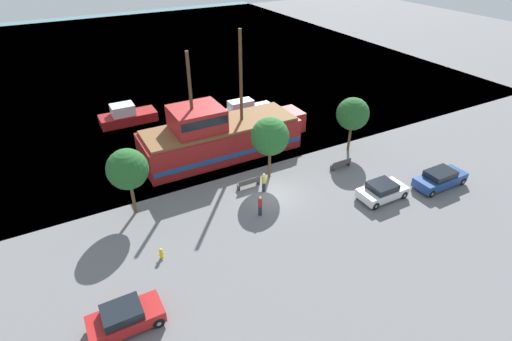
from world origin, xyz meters
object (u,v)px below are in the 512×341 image
object	(u,v)px
moored_boat_dockside	(244,110)
bench_promenade_east	(341,164)
moored_boat_outer	(127,116)
fire_hydrant	(161,253)
parked_car_curb_rear	(125,318)
parked_car_curb_front	(440,178)
parked_car_curb_mid	(382,191)
pedestrian_walking_near	(260,206)
pirate_ship	(219,136)
pedestrian_walking_far	(264,182)
bench_promenade_west	(249,183)

from	to	relation	value
moored_boat_dockside	bench_promenade_east	distance (m)	14.30
moored_boat_outer	fire_hydrant	size ratio (longest dim) A/B	7.71
moored_boat_dockside	moored_boat_outer	world-z (taller)	moored_boat_outer
moored_boat_dockside	parked_car_curb_rear	distance (m)	28.08
moored_boat_outer	moored_boat_dockside	bearing A→B (deg)	-20.90
parked_car_curb_front	parked_car_curb_mid	size ratio (longest dim) A/B	1.18
parked_car_curb_rear	fire_hydrant	world-z (taller)	parked_car_curb_rear
pedestrian_walking_near	parked_car_curb_front	bearing A→B (deg)	-13.93
pirate_ship	parked_car_curb_front	distance (m)	19.14
parked_car_curb_front	pedestrian_walking_near	world-z (taller)	pedestrian_walking_near
bench_promenade_east	pedestrian_walking_near	size ratio (longest dim) A/B	1.18
pirate_ship	parked_car_curb_front	world-z (taller)	pirate_ship
moored_boat_dockside	pedestrian_walking_far	xyz separation A→B (m)	(-5.37, -13.95, 0.17)
bench_promenade_west	fire_hydrant	bearing A→B (deg)	-152.84
bench_promenade_west	pedestrian_walking_far	size ratio (longest dim) A/B	1.14
bench_promenade_west	pedestrian_walking_far	world-z (taller)	pedestrian_walking_far
moored_boat_outer	parked_car_curb_mid	distance (m)	27.57
fire_hydrant	pedestrian_walking_near	world-z (taller)	pedestrian_walking_near
fire_hydrant	pedestrian_walking_far	xyz separation A→B (m)	(9.49, 3.38, 0.46)
bench_promenade_west	pedestrian_walking_near	bearing A→B (deg)	-105.04
pirate_ship	pedestrian_walking_far	xyz separation A→B (m)	(0.54, -7.28, -1.02)
parked_car_curb_front	parked_car_curb_mid	bearing A→B (deg)	169.64
parked_car_curb_mid	pedestrian_walking_far	distance (m)	9.26
parked_car_curb_front	parked_car_curb_rear	xyz separation A→B (m)	(-25.68, -1.36, -0.00)
fire_hydrant	pedestrian_walking_far	world-z (taller)	pedestrian_walking_far
parked_car_curb_front	fire_hydrant	size ratio (longest dim) A/B	5.96
pirate_ship	pedestrian_walking_near	distance (m)	9.94
moored_boat_outer	parked_car_curb_mid	world-z (taller)	moored_boat_outer
parked_car_curb_rear	bench_promenade_west	distance (m)	14.71
moored_boat_outer	pedestrian_walking_near	bearing A→B (deg)	-77.35
moored_boat_dockside	parked_car_curb_front	distance (m)	21.54
parked_car_curb_mid	parked_car_curb_front	bearing A→B (deg)	-10.36
pirate_ship	pedestrian_walking_near	xyz separation A→B (m)	(-1.20, -9.81, -1.05)
pirate_ship	bench_promenade_west	bearing A→B (deg)	-92.13
pirate_ship	parked_car_curb_mid	world-z (taller)	pirate_ship
pedestrian_walking_far	bench_promenade_east	bearing A→B (deg)	-1.14
bench_promenade_east	pedestrian_walking_near	xyz separation A→B (m)	(-9.45, -2.38, 0.39)
parked_car_curb_rear	pedestrian_walking_far	distance (m)	14.76
pirate_ship	parked_car_curb_mid	size ratio (longest dim) A/B	4.09
moored_boat_dockside	bench_promenade_west	bearing A→B (deg)	-115.54
moored_boat_outer	parked_car_curb_rear	size ratio (longest dim) A/B	1.53
fire_hydrant	bench_promenade_west	bearing A→B (deg)	27.16
moored_boat_dockside	fire_hydrant	bearing A→B (deg)	-130.61
pirate_ship	moored_boat_dockside	size ratio (longest dim) A/B	2.35
parked_car_curb_rear	pedestrian_walking_far	bearing A→B (deg)	30.77
bench_promenade_east	bench_promenade_west	distance (m)	8.57
moored_boat_outer	pirate_ship	bearing A→B (deg)	-62.12
bench_promenade_west	moored_boat_dockside	bearing A→B (deg)	64.46
parked_car_curb_rear	fire_hydrant	xyz separation A→B (m)	(3.20, 4.17, -0.32)
pirate_ship	fire_hydrant	distance (m)	13.99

